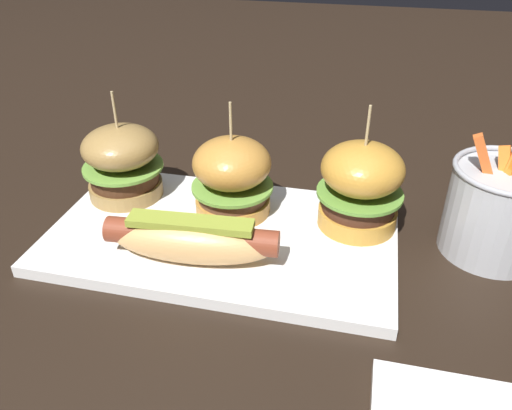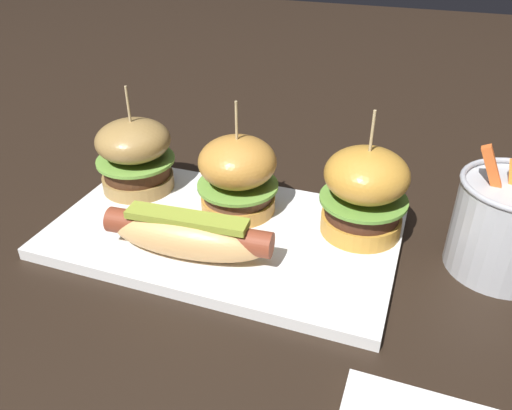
% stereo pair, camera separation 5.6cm
% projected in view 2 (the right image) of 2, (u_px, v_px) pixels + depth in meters
% --- Properties ---
extents(ground_plane, '(3.00, 3.00, 0.00)m').
position_uv_depth(ground_plane, '(225.00, 238.00, 0.60)').
color(ground_plane, black).
extents(platter_main, '(0.39, 0.23, 0.01)m').
position_uv_depth(platter_main, '(224.00, 233.00, 0.60)').
color(platter_main, white).
rests_on(platter_main, ground).
extents(hot_dog, '(0.18, 0.06, 0.05)m').
position_uv_depth(hot_dog, '(188.00, 234.00, 0.54)').
color(hot_dog, tan).
rests_on(hot_dog, platter_main).
extents(slider_left, '(0.10, 0.10, 0.14)m').
position_uv_depth(slider_left, '(135.00, 155.00, 0.65)').
color(slider_left, '#9C7842').
rests_on(slider_left, platter_main).
extents(slider_center, '(0.10, 0.10, 0.14)m').
position_uv_depth(slider_center, '(241.00, 175.00, 0.60)').
color(slider_center, '#C28438').
rests_on(slider_center, platter_main).
extents(slider_right, '(0.10, 0.10, 0.15)m').
position_uv_depth(slider_right, '(364.00, 192.00, 0.56)').
color(slider_right, '#C58A33').
rests_on(slider_right, platter_main).
extents(fries_bucket, '(0.11, 0.11, 0.15)m').
position_uv_depth(fries_bucket, '(508.00, 225.00, 0.53)').
color(fries_bucket, '#B7BABF').
rests_on(fries_bucket, ground).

